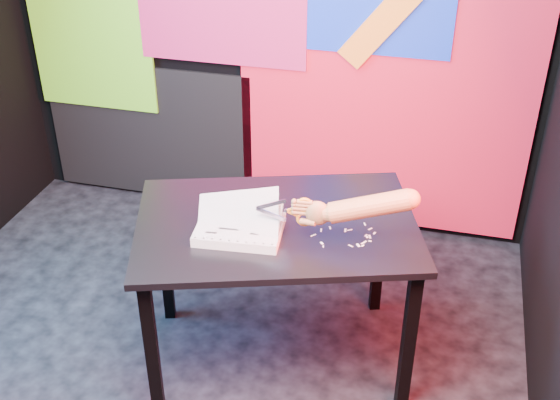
# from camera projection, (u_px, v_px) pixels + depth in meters

# --- Properties ---
(room) EXTENTS (3.01, 3.01, 2.71)m
(room) POSITION_uv_depth(u_px,v_px,m) (154.00, 102.00, 2.44)
(room) COLOR black
(room) RESTS_ON ground
(backdrop) EXTENTS (2.88, 0.05, 2.08)m
(backdrop) POSITION_uv_depth(u_px,v_px,m) (278.00, 66.00, 3.84)
(backdrop) COLOR red
(backdrop) RESTS_ON ground
(work_table) EXTENTS (1.33, 1.09, 0.75)m
(work_table) POSITION_uv_depth(u_px,v_px,m) (277.00, 241.00, 2.94)
(work_table) COLOR black
(work_table) RESTS_ON ground
(printout_stack) EXTENTS (0.38, 0.28, 0.18)m
(printout_stack) POSITION_uv_depth(u_px,v_px,m) (239.00, 229.00, 2.80)
(printout_stack) COLOR silver
(printout_stack) RESTS_ON work_table
(scissors) EXTENTS (0.22, 0.03, 0.13)m
(scissors) POSITION_uv_depth(u_px,v_px,m) (300.00, 212.00, 2.70)
(scissors) COLOR #A7AAC8
(scissors) RESTS_ON printout_stack
(hand_forearm) EXTENTS (0.47, 0.12, 0.18)m
(hand_forearm) POSITION_uv_depth(u_px,v_px,m) (361.00, 207.00, 2.65)
(hand_forearm) COLOR #9C6A4A
(hand_forearm) RESTS_ON work_table
(paper_clippings) EXTENTS (0.26, 0.22, 0.00)m
(paper_clippings) POSITION_uv_depth(u_px,v_px,m) (349.00, 236.00, 2.80)
(paper_clippings) COLOR white
(paper_clippings) RESTS_ON work_table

